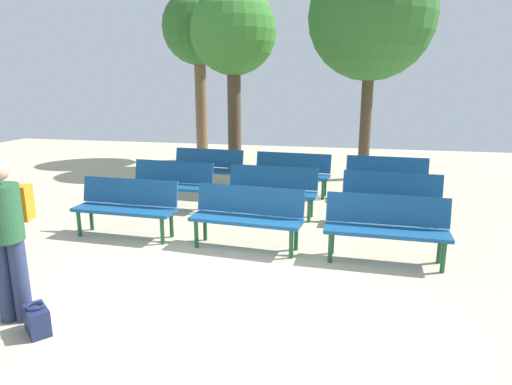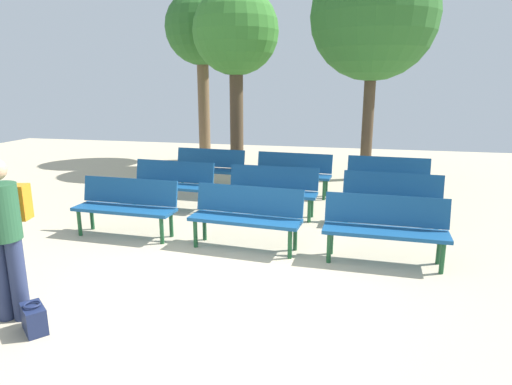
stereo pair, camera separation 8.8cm
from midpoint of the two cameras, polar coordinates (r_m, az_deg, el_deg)
ground_plane at (r=5.19m, az=-6.07°, el=-12.84°), size 24.00×24.00×0.00m
bench_r0_c0 at (r=7.18m, az=-15.88°, el=-1.37°), size 1.62×0.54×0.87m
bench_r0_c1 at (r=6.39m, az=-0.83°, el=-2.70°), size 1.64×0.62×0.87m
bench_r0_c2 at (r=6.13m, az=16.57°, el=-4.01°), size 1.62×0.53×0.87m
bench_r1_c0 at (r=8.57m, az=-10.39°, el=1.40°), size 1.63×0.59×0.87m
bench_r1_c1 at (r=7.91m, az=2.41°, el=0.56°), size 1.62×0.54×0.87m
bench_r1_c2 at (r=7.68m, az=17.24°, el=-0.47°), size 1.63×0.59×0.87m
bench_r2_c0 at (r=10.01m, az=-5.82°, el=3.36°), size 1.63×0.60×0.87m
bench_r2_c1 at (r=9.42m, az=5.01°, el=2.70°), size 1.63×0.61×0.87m
bench_r2_c2 at (r=9.28m, az=16.73°, el=1.99°), size 1.62×0.57×0.87m
tree_0 at (r=11.21m, az=15.08°, el=20.90°), size 2.91×2.91×5.25m
tree_1 at (r=13.75m, az=-6.75°, el=19.84°), size 2.11×2.11×4.90m
tree_2 at (r=12.09m, az=-2.38°, el=19.59°), size 2.21×2.21×4.70m
visitor_with_backpack at (r=4.98m, az=-28.95°, el=-4.16°), size 0.42×0.58×1.65m
handbag at (r=4.90m, az=-26.01°, el=-14.25°), size 0.36×0.34×0.29m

